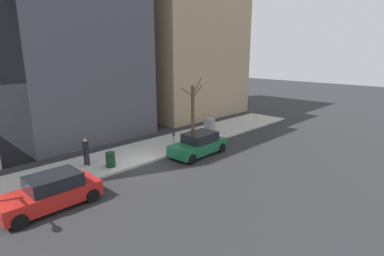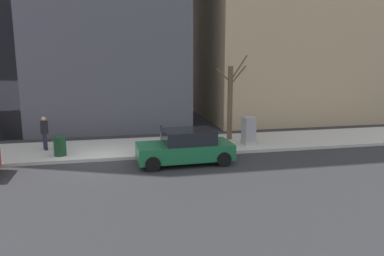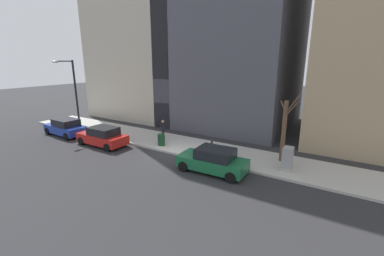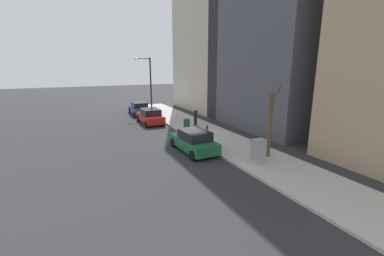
{
  "view_description": "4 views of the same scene",
  "coord_description": "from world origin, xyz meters",
  "px_view_note": "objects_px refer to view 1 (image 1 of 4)",
  "views": [
    {
      "loc": [
        -14.31,
        10.38,
        6.79
      ],
      "look_at": [
        0.9,
        -5.19,
        1.28
      ],
      "focal_mm": 28.0,
      "sensor_mm": 36.0,
      "label": 1
    },
    {
      "loc": [
        -16.89,
        -0.73,
        4.76
      ],
      "look_at": [
        1.18,
        -4.58,
        1.15
      ],
      "focal_mm": 35.0,
      "sensor_mm": 36.0,
      "label": 2
    },
    {
      "loc": [
        -14.06,
        -10.46,
        6.63
      ],
      "look_at": [
        1.39,
        -0.77,
        1.8
      ],
      "focal_mm": 24.0,
      "sensor_mm": 36.0,
      "label": 3
    },
    {
      "loc": [
        -8.33,
        -18.92,
        5.75
      ],
      "look_at": [
        -0.3,
        -1.91,
        1.16
      ],
      "focal_mm": 24.0,
      "sensor_mm": 36.0,
      "label": 4
    }
  ],
  "objects_px": {
    "pedestrian_near_meter": "(86,150)",
    "office_tower_left": "(177,36)",
    "parked_car_red": "(51,192)",
    "parked_car_green": "(199,144)",
    "parking_meter": "(174,139)",
    "utility_box": "(209,127)",
    "trash_bin": "(111,160)",
    "bare_tree": "(193,109)"
  },
  "relations": [
    {
      "from": "bare_tree",
      "to": "utility_box",
      "type": "bearing_deg",
      "value": -154.62
    },
    {
      "from": "parked_car_red",
      "to": "bare_tree",
      "type": "bearing_deg",
      "value": -74.01
    },
    {
      "from": "parked_car_red",
      "to": "parking_meter",
      "type": "relative_size",
      "value": 3.12
    },
    {
      "from": "parked_car_red",
      "to": "pedestrian_near_meter",
      "type": "height_order",
      "value": "pedestrian_near_meter"
    },
    {
      "from": "parking_meter",
      "to": "utility_box",
      "type": "distance_m",
      "value": 4.81
    },
    {
      "from": "trash_bin",
      "to": "pedestrian_near_meter",
      "type": "xyz_separation_m",
      "value": [
        1.31,
        0.86,
        0.49
      ]
    },
    {
      "from": "parked_car_red",
      "to": "bare_tree",
      "type": "distance_m",
      "value": 13.68
    },
    {
      "from": "utility_box",
      "to": "trash_bin",
      "type": "height_order",
      "value": "utility_box"
    },
    {
      "from": "bare_tree",
      "to": "office_tower_left",
      "type": "relative_size",
      "value": 0.27
    },
    {
      "from": "parked_car_green",
      "to": "trash_bin",
      "type": "bearing_deg",
      "value": 68.69
    },
    {
      "from": "bare_tree",
      "to": "office_tower_left",
      "type": "distance_m",
      "value": 12.57
    },
    {
      "from": "parked_car_green",
      "to": "bare_tree",
      "type": "height_order",
      "value": "bare_tree"
    },
    {
      "from": "parked_car_green",
      "to": "parking_meter",
      "type": "bearing_deg",
      "value": 28.97
    },
    {
      "from": "parking_meter",
      "to": "office_tower_left",
      "type": "height_order",
      "value": "office_tower_left"
    },
    {
      "from": "pedestrian_near_meter",
      "to": "bare_tree",
      "type": "bearing_deg",
      "value": 70.79
    },
    {
      "from": "parked_car_green",
      "to": "trash_bin",
      "type": "distance_m",
      "value": 5.91
    },
    {
      "from": "bare_tree",
      "to": "pedestrian_near_meter",
      "type": "distance_m",
      "value": 9.73
    },
    {
      "from": "trash_bin",
      "to": "pedestrian_near_meter",
      "type": "height_order",
      "value": "pedestrian_near_meter"
    },
    {
      "from": "trash_bin",
      "to": "office_tower_left",
      "type": "distance_m",
      "value": 20.13
    },
    {
      "from": "parked_car_green",
      "to": "bare_tree",
      "type": "xyz_separation_m",
      "value": [
        3.66,
        -3.21,
        1.55
      ]
    },
    {
      "from": "bare_tree",
      "to": "parking_meter",
      "type": "bearing_deg",
      "value": 117.65
    },
    {
      "from": "parking_meter",
      "to": "trash_bin",
      "type": "height_order",
      "value": "parking_meter"
    },
    {
      "from": "pedestrian_near_meter",
      "to": "parking_meter",
      "type": "bearing_deg",
      "value": 50.82
    },
    {
      "from": "parked_car_red",
      "to": "trash_bin",
      "type": "xyz_separation_m",
      "value": [
        2.14,
        -4.25,
        -0.14
      ]
    },
    {
      "from": "trash_bin",
      "to": "office_tower_left",
      "type": "bearing_deg",
      "value": -55.42
    },
    {
      "from": "parked_car_green",
      "to": "pedestrian_near_meter",
      "type": "xyz_separation_m",
      "value": [
        3.26,
        6.44,
        0.35
      ]
    },
    {
      "from": "pedestrian_near_meter",
      "to": "office_tower_left",
      "type": "height_order",
      "value": "office_tower_left"
    },
    {
      "from": "parked_car_green",
      "to": "pedestrian_near_meter",
      "type": "height_order",
      "value": "pedestrian_near_meter"
    },
    {
      "from": "parking_meter",
      "to": "trash_bin",
      "type": "distance_m",
      "value": 4.71
    },
    {
      "from": "parked_car_red",
      "to": "parking_meter",
      "type": "height_order",
      "value": "parked_car_red"
    },
    {
      "from": "parked_car_green",
      "to": "office_tower_left",
      "type": "xyz_separation_m",
      "value": [
        12.45,
        -9.64,
        7.83
      ]
    },
    {
      "from": "parked_car_red",
      "to": "pedestrian_near_meter",
      "type": "relative_size",
      "value": 2.54
    },
    {
      "from": "parked_car_green",
      "to": "office_tower_left",
      "type": "bearing_deg",
      "value": -39.71
    },
    {
      "from": "bare_tree",
      "to": "parked_car_green",
      "type": "bearing_deg",
      "value": 138.79
    },
    {
      "from": "parked_car_red",
      "to": "trash_bin",
      "type": "distance_m",
      "value": 4.76
    },
    {
      "from": "trash_bin",
      "to": "office_tower_left",
      "type": "height_order",
      "value": "office_tower_left"
    },
    {
      "from": "parked_car_green",
      "to": "parked_car_red",
      "type": "distance_m",
      "value": 9.84
    },
    {
      "from": "parking_meter",
      "to": "trash_bin",
      "type": "xyz_separation_m",
      "value": [
        0.45,
        4.67,
        -0.38
      ]
    },
    {
      "from": "parking_meter",
      "to": "utility_box",
      "type": "bearing_deg",
      "value": -79.81
    },
    {
      "from": "parked_car_red",
      "to": "office_tower_left",
      "type": "relative_size",
      "value": 0.25
    },
    {
      "from": "office_tower_left",
      "to": "pedestrian_near_meter",
      "type": "bearing_deg",
      "value": 119.75
    },
    {
      "from": "parked_car_red",
      "to": "parked_car_green",
      "type": "bearing_deg",
      "value": -89.38
    }
  ]
}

